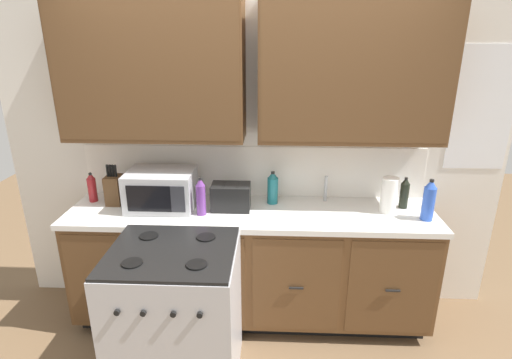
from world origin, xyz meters
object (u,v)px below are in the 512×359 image
at_px(toaster, 231,197).
at_px(bottle_violet, 201,197).
at_px(bottle_dark, 404,193).
at_px(stove_range, 177,316).
at_px(microwave, 161,189).
at_px(paper_towel_roll, 389,195).
at_px(bottle_teal, 273,188).
at_px(bottle_red, 92,187).
at_px(bottle_blue, 429,200).
at_px(knife_block, 114,189).

bearing_deg(toaster, bottle_violet, -152.48).
distance_m(toaster, bottle_dark, 1.27).
bearing_deg(bottle_violet, bottle_dark, 7.36).
relative_size(stove_range, microwave, 1.98).
bearing_deg(bottle_violet, stove_range, -98.96).
bearing_deg(microwave, paper_towel_roll, -0.27).
bearing_deg(microwave, toaster, -1.05).
bearing_deg(bottle_teal, toaster, -157.19).
bearing_deg(bottle_dark, bottle_red, 179.60).
distance_m(bottle_red, bottle_dark, 2.34).
bearing_deg(microwave, bottle_blue, -3.86).
bearing_deg(paper_towel_roll, bottle_blue, -26.64).
height_order(stove_range, knife_block, knife_block).
relative_size(microwave, bottle_teal, 1.92).
distance_m(knife_block, bottle_teal, 1.19).
xyz_separation_m(toaster, bottle_violet, (-0.20, -0.10, 0.04)).
relative_size(bottle_teal, bottle_violet, 0.90).
xyz_separation_m(toaster, bottle_blue, (1.37, -0.12, 0.05)).
bearing_deg(bottle_blue, paper_towel_roll, 153.36).
xyz_separation_m(stove_range, bottle_violet, (0.09, 0.54, 0.59)).
relative_size(toaster, bottle_dark, 1.20).
bearing_deg(stove_range, knife_block, 130.02).
distance_m(toaster, knife_block, 0.88).
height_order(paper_towel_roll, bottle_dark, paper_towel_roll).
bearing_deg(bottle_red, knife_block, -12.09).
height_order(paper_towel_roll, bottle_teal, paper_towel_roll).
bearing_deg(microwave, bottle_dark, 2.44).
height_order(microwave, bottle_teal, microwave).
bearing_deg(stove_range, bottle_teal, 52.84).
xyz_separation_m(stove_range, microwave, (-0.22, 0.66, 0.59)).
relative_size(microwave, paper_towel_roll, 1.85).
height_order(bottle_teal, bottle_violet, bottle_violet).
bearing_deg(bottle_blue, bottle_red, 174.87).
bearing_deg(microwave, bottle_teal, 8.25).
relative_size(stove_range, bottle_blue, 3.23).
xyz_separation_m(stove_range, paper_towel_roll, (1.42, 0.65, 0.58)).
bearing_deg(bottle_blue, stove_range, -162.19).
relative_size(toaster, knife_block, 0.90).
relative_size(bottle_dark, bottle_violet, 0.85).
relative_size(microwave, bottle_violet, 1.73).
height_order(microwave, bottle_violet, microwave).
relative_size(bottle_red, bottle_violet, 0.82).
distance_m(toaster, bottle_violet, 0.23).
distance_m(bottle_blue, bottle_teal, 1.09).
bearing_deg(bottle_violet, bottle_red, 166.69).
bearing_deg(bottle_violet, bottle_teal, 24.73).
height_order(knife_block, bottle_violet, knife_block).
bearing_deg(knife_block, bottle_dark, 0.64).
height_order(toaster, bottle_violet, bottle_violet).
xyz_separation_m(microwave, paper_towel_roll, (1.64, -0.01, -0.01)).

